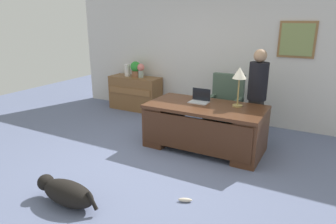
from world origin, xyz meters
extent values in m
plane|color=slate|center=(0.00, 0.00, 0.00)|extent=(12.00, 12.00, 0.00)
cube|color=silver|center=(0.00, 2.60, 1.35)|extent=(7.00, 0.12, 2.70)
cube|color=olive|center=(1.52, 2.52, 1.73)|extent=(0.64, 0.03, 0.66)
cube|color=#818F51|center=(1.52, 2.50, 1.73)|extent=(0.56, 0.01, 0.58)
cube|color=#4C2B19|center=(0.43, 0.92, 0.72)|extent=(1.90, 0.99, 0.05)
cube|color=#4C2B19|center=(-0.34, 0.92, 0.35)|extent=(0.36, 0.93, 0.70)
cube|color=#4C2B19|center=(1.20, 0.92, 0.35)|extent=(0.36, 0.93, 0.70)
cube|color=#412415|center=(0.43, 0.46, 0.38)|extent=(1.80, 0.04, 0.56)
cube|color=brown|center=(-1.88, 2.25, 0.39)|extent=(1.23, 0.48, 0.79)
cube|color=brown|center=(-1.88, 2.00, 0.49)|extent=(1.13, 0.02, 0.14)
cube|color=#475B4C|center=(0.46, 1.76, 0.37)|extent=(0.60, 0.58, 0.18)
cylinder|color=black|center=(0.46, 1.76, 0.14)|extent=(0.10, 0.10, 0.28)
cylinder|color=black|center=(0.46, 1.76, 0.03)|extent=(0.52, 0.52, 0.05)
cube|color=#475B4C|center=(0.46, 2.00, 0.78)|extent=(0.60, 0.12, 0.64)
cube|color=#475B4C|center=(0.20, 1.76, 0.57)|extent=(0.08, 0.50, 0.22)
cube|color=#475B4C|center=(0.72, 1.76, 0.57)|extent=(0.08, 0.50, 0.22)
cylinder|color=#262323|center=(1.10, 1.57, 0.39)|extent=(0.26, 0.26, 0.78)
cylinder|color=black|center=(1.10, 1.57, 1.10)|extent=(0.32, 0.32, 0.63)
sphere|color=#A37D5F|center=(1.10, 1.57, 1.52)|extent=(0.22, 0.22, 0.22)
ellipsoid|color=black|center=(-0.35, -1.38, 0.15)|extent=(0.75, 0.31, 0.30)
sphere|color=black|center=(-0.73, -1.38, 0.19)|extent=(0.20, 0.20, 0.20)
cylinder|color=black|center=(0.02, -1.38, 0.17)|extent=(0.15, 0.05, 0.21)
cube|color=#B2B5BA|center=(0.27, 1.02, 0.75)|extent=(0.32, 0.22, 0.01)
cube|color=black|center=(0.27, 1.12, 0.87)|extent=(0.32, 0.01, 0.21)
cylinder|color=#9E8447|center=(0.90, 1.12, 0.76)|extent=(0.16, 0.16, 0.02)
cylinder|color=#9E8447|center=(0.90, 1.12, 0.99)|extent=(0.02, 0.02, 0.43)
cone|color=silver|center=(0.90, 1.12, 1.29)|extent=(0.22, 0.22, 0.18)
cylinder|color=#96A595|center=(-1.71, 2.25, 0.87)|extent=(0.12, 0.12, 0.16)
sphere|color=#DD7770|center=(-1.71, 2.25, 1.02)|extent=(0.17, 0.17, 0.17)
cylinder|color=silver|center=(-2.09, 2.25, 0.93)|extent=(0.13, 0.13, 0.28)
cylinder|color=brown|center=(-1.85, 2.25, 0.86)|extent=(0.18, 0.18, 0.14)
sphere|color=green|center=(-1.85, 2.25, 1.03)|extent=(0.24, 0.24, 0.24)
ellipsoid|color=beige|center=(0.83, -0.68, 0.03)|extent=(0.18, 0.11, 0.05)
camera|label=1|loc=(2.16, -3.55, 2.12)|focal=32.44mm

